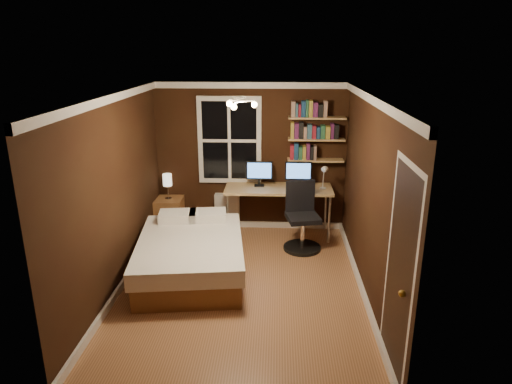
{
  "coord_description": "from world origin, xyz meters",
  "views": [
    {
      "loc": [
        0.45,
        -5.4,
        3.05
      ],
      "look_at": [
        0.17,
        0.45,
        1.17
      ],
      "focal_mm": 32.0,
      "sensor_mm": 36.0,
      "label": 1
    }
  ],
  "objects_px": {
    "nightstand": "(169,215)",
    "desk_lamp": "(324,177)",
    "bedside_lamp": "(168,187)",
    "monitor_right": "(298,174)",
    "office_chair": "(302,223)",
    "desk": "(278,191)",
    "bed": "(191,255)",
    "radiator": "(227,211)",
    "monitor_left": "(259,174)"
  },
  "relations": [
    {
      "from": "monitor_right",
      "to": "office_chair",
      "type": "distance_m",
      "value": 0.87
    },
    {
      "from": "monitor_right",
      "to": "office_chair",
      "type": "bearing_deg",
      "value": -85.25
    },
    {
      "from": "bed",
      "to": "monitor_left",
      "type": "height_order",
      "value": "monitor_left"
    },
    {
      "from": "radiator",
      "to": "desk_lamp",
      "type": "bearing_deg",
      "value": -11.99
    },
    {
      "from": "desk",
      "to": "nightstand",
      "type": "bearing_deg",
      "value": 176.95
    },
    {
      "from": "nightstand",
      "to": "desk_lamp",
      "type": "xyz_separation_m",
      "value": [
        2.59,
        -0.2,
        0.77
      ]
    },
    {
      "from": "desk_lamp",
      "to": "office_chair",
      "type": "xyz_separation_m",
      "value": [
        -0.35,
        -0.41,
        -0.64
      ]
    },
    {
      "from": "nightstand",
      "to": "desk",
      "type": "height_order",
      "value": "desk"
    },
    {
      "from": "desk",
      "to": "office_chair",
      "type": "distance_m",
      "value": 0.73
    },
    {
      "from": "desk_lamp",
      "to": "office_chair",
      "type": "height_order",
      "value": "desk_lamp"
    },
    {
      "from": "bedside_lamp",
      "to": "radiator",
      "type": "height_order",
      "value": "bedside_lamp"
    },
    {
      "from": "bedside_lamp",
      "to": "monitor_right",
      "type": "bearing_deg",
      "value": -0.3
    },
    {
      "from": "radiator",
      "to": "office_chair",
      "type": "height_order",
      "value": "office_chair"
    },
    {
      "from": "nightstand",
      "to": "monitor_left",
      "type": "distance_m",
      "value": 1.72
    },
    {
      "from": "bedside_lamp",
      "to": "monitor_right",
      "type": "xyz_separation_m",
      "value": [
        2.19,
        -0.01,
        0.25
      ]
    },
    {
      "from": "nightstand",
      "to": "desk",
      "type": "bearing_deg",
      "value": -5.32
    },
    {
      "from": "office_chair",
      "to": "radiator",
      "type": "bearing_deg",
      "value": 137.45
    },
    {
      "from": "radiator",
      "to": "desk",
      "type": "relative_size",
      "value": 0.36
    },
    {
      "from": "monitor_left",
      "to": "office_chair",
      "type": "distance_m",
      "value": 1.11
    },
    {
      "from": "bed",
      "to": "monitor_right",
      "type": "xyz_separation_m",
      "value": [
        1.53,
        1.54,
        0.76
      ]
    },
    {
      "from": "desk",
      "to": "bed",
      "type": "bearing_deg",
      "value": -129.83
    },
    {
      "from": "radiator",
      "to": "monitor_left",
      "type": "xyz_separation_m",
      "value": [
        0.56,
        -0.15,
        0.73
      ]
    },
    {
      "from": "bedside_lamp",
      "to": "bed",
      "type": "bearing_deg",
      "value": -66.97
    },
    {
      "from": "nightstand",
      "to": "desk_lamp",
      "type": "height_order",
      "value": "desk_lamp"
    },
    {
      "from": "radiator",
      "to": "office_chair",
      "type": "bearing_deg",
      "value": -30.82
    },
    {
      "from": "bedside_lamp",
      "to": "desk",
      "type": "distance_m",
      "value": 1.87
    },
    {
      "from": "nightstand",
      "to": "bedside_lamp",
      "type": "bearing_deg",
      "value": 0.0
    },
    {
      "from": "desk_lamp",
      "to": "office_chair",
      "type": "bearing_deg",
      "value": -130.8
    },
    {
      "from": "monitor_left",
      "to": "office_chair",
      "type": "xyz_separation_m",
      "value": [
        0.69,
        -0.6,
        -0.63
      ]
    },
    {
      "from": "radiator",
      "to": "monitor_right",
      "type": "height_order",
      "value": "monitor_right"
    },
    {
      "from": "bedside_lamp",
      "to": "radiator",
      "type": "distance_m",
      "value": 1.1
    },
    {
      "from": "radiator",
      "to": "desk_lamp",
      "type": "distance_m",
      "value": 1.8
    },
    {
      "from": "radiator",
      "to": "office_chair",
      "type": "xyz_separation_m",
      "value": [
        1.25,
        -0.75,
        0.1
      ]
    },
    {
      "from": "desk",
      "to": "monitor_right",
      "type": "height_order",
      "value": "monitor_right"
    },
    {
      "from": "nightstand",
      "to": "radiator",
      "type": "bearing_deg",
      "value": 5.62
    },
    {
      "from": "bedside_lamp",
      "to": "desk",
      "type": "xyz_separation_m",
      "value": [
        1.86,
        -0.1,
        -0.02
      ]
    },
    {
      "from": "desk_lamp",
      "to": "bedside_lamp",
      "type": "bearing_deg",
      "value": 175.49
    },
    {
      "from": "monitor_right",
      "to": "desk_lamp",
      "type": "height_order",
      "value": "desk_lamp"
    },
    {
      "from": "monitor_left",
      "to": "desk_lamp",
      "type": "height_order",
      "value": "desk_lamp"
    },
    {
      "from": "nightstand",
      "to": "bedside_lamp",
      "type": "relative_size",
      "value": 1.33
    },
    {
      "from": "bedside_lamp",
      "to": "desk_lamp",
      "type": "xyz_separation_m",
      "value": [
        2.59,
        -0.2,
        0.26
      ]
    },
    {
      "from": "desk",
      "to": "bedside_lamp",
      "type": "bearing_deg",
      "value": 176.95
    },
    {
      "from": "monitor_left",
      "to": "bed",
      "type": "bearing_deg",
      "value": -120.03
    },
    {
      "from": "bedside_lamp",
      "to": "desk_lamp",
      "type": "relative_size",
      "value": 0.99
    },
    {
      "from": "monitor_right",
      "to": "bedside_lamp",
      "type": "bearing_deg",
      "value": 179.7
    },
    {
      "from": "nightstand",
      "to": "monitor_right",
      "type": "xyz_separation_m",
      "value": [
        2.19,
        -0.01,
        0.76
      ]
    },
    {
      "from": "monitor_left",
      "to": "desk_lamp",
      "type": "bearing_deg",
      "value": -10.48
    },
    {
      "from": "office_chair",
      "to": "desk",
      "type": "bearing_deg",
      "value": 114.24
    },
    {
      "from": "monitor_left",
      "to": "monitor_right",
      "type": "xyz_separation_m",
      "value": [
        0.64,
        0.0,
        0.0
      ]
    },
    {
      "from": "desk",
      "to": "desk_lamp",
      "type": "distance_m",
      "value": 0.78
    }
  ]
}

